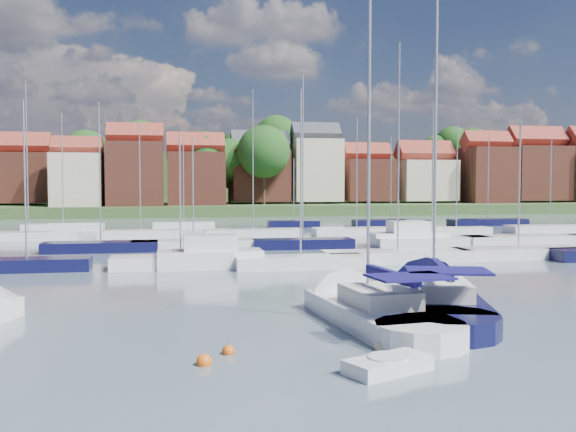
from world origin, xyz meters
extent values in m
plane|color=#485562|center=(0.00, 40.00, 0.00)|extent=(260.00, 260.00, 0.00)
cone|color=silver|center=(-15.26, 7.14, 0.25)|extent=(3.53, 3.81, 2.68)
cube|color=silver|center=(0.10, 1.66, 0.25)|extent=(4.14, 8.22, 1.20)
cone|color=silver|center=(-0.44, 6.57, 0.25)|extent=(3.70, 4.18, 3.29)
cylinder|color=silver|center=(0.54, -2.27, 0.25)|extent=(3.64, 3.64, 1.20)
cube|color=silver|center=(0.16, 1.11, 1.20)|extent=(2.65, 3.53, 0.70)
cylinder|color=#B2B2B7|center=(0.04, 2.21, 8.17)|extent=(0.14, 0.14, 14.63)
cylinder|color=#B2B2B7|center=(0.29, 0.02, 2.05)|extent=(0.58, 4.37, 0.10)
cube|color=#130F4D|center=(0.29, 0.02, 2.20)|extent=(0.76, 4.18, 0.35)
cube|color=#130F4D|center=(0.44, -1.39, 2.35)|extent=(3.00, 2.27, 0.08)
cube|color=black|center=(3.46, 3.16, 0.25)|extent=(6.01, 9.52, 1.20)
cone|color=black|center=(5.00, 8.47, 0.25)|extent=(4.74, 5.16, 3.68)
cylinder|color=black|center=(2.22, -1.08, 0.25)|extent=(4.57, 4.57, 1.20)
cube|color=silver|center=(3.28, 2.57, 1.20)|extent=(3.51, 4.26, 0.70)
cylinder|color=#B2B2B7|center=(3.63, 3.75, 9.22)|extent=(0.14, 0.14, 16.75)
cylinder|color=#B2B2B7|center=(2.94, 1.39, 2.05)|extent=(1.47, 4.74, 0.10)
cube|color=#130F4D|center=(2.94, 1.39, 2.20)|extent=(1.59, 4.56, 0.35)
cube|color=#130F4D|center=(2.49, -0.14, 2.35)|extent=(3.63, 3.00, 0.08)
cube|color=silver|center=(-1.61, -4.90, 0.19)|extent=(2.97, 2.23, 0.53)
cylinder|color=silver|center=(-1.61, -4.90, 0.34)|extent=(1.25, 1.25, 0.34)
sphere|color=#D85914|center=(-7.04, -3.08, 0.00)|extent=(0.51, 0.51, 0.51)
sphere|color=#D85914|center=(-6.16, -1.92, 0.00)|extent=(0.42, 0.42, 0.42)
sphere|color=beige|center=(-0.94, -2.44, 0.00)|extent=(0.52, 0.52, 0.52)
sphere|color=#D85914|center=(2.77, 6.99, 0.00)|extent=(0.51, 0.51, 0.51)
cube|color=black|center=(-17.11, 20.54, 0.35)|extent=(8.01, 2.24, 1.00)
cylinder|color=#B2B2B7|center=(-17.11, 20.54, 5.93)|extent=(0.12, 0.12, 10.16)
cube|color=silver|center=(-7.27, 20.20, 0.35)|extent=(9.22, 2.58, 1.00)
cylinder|color=#B2B2B7|center=(-7.27, 20.20, 4.94)|extent=(0.12, 0.12, 8.18)
cube|color=silver|center=(0.63, 18.61, 0.35)|extent=(8.78, 2.46, 1.00)
cylinder|color=#B2B2B7|center=(0.63, 18.61, 6.38)|extent=(0.12, 0.12, 11.06)
cube|color=silver|center=(8.23, 20.67, 0.35)|extent=(10.79, 3.02, 1.00)
cylinder|color=#B2B2B7|center=(8.23, 20.67, 8.29)|extent=(0.12, 0.12, 14.87)
cube|color=silver|center=(17.98, 21.03, 0.35)|extent=(10.13, 2.84, 1.00)
cylinder|color=#B2B2B7|center=(17.98, 21.03, 5.65)|extent=(0.12, 0.12, 9.59)
cube|color=silver|center=(-5.31, 20.00, 0.50)|extent=(7.00, 2.60, 1.40)
cube|color=silver|center=(-5.31, 20.00, 1.60)|extent=(3.50, 2.20, 1.30)
cube|color=black|center=(-13.55, 31.64, 0.35)|extent=(9.30, 2.60, 1.00)
cylinder|color=#B2B2B7|center=(-13.55, 31.64, 6.59)|extent=(0.12, 0.12, 11.48)
cube|color=silver|center=(-5.94, 32.01, 0.35)|extent=(10.40, 2.91, 1.00)
cylinder|color=#B2B2B7|center=(-5.94, 32.01, 5.24)|extent=(0.12, 0.12, 8.77)
cube|color=black|center=(3.48, 31.28, 0.35)|extent=(8.80, 2.46, 1.00)
cylinder|color=#B2B2B7|center=(3.48, 31.28, 8.01)|extent=(0.12, 0.12, 14.33)
cube|color=silver|center=(15.40, 31.16, 0.35)|extent=(10.73, 3.00, 1.00)
cylinder|color=#B2B2B7|center=(15.40, 31.16, 6.92)|extent=(0.12, 0.12, 12.14)
cube|color=silver|center=(23.82, 30.97, 0.35)|extent=(10.48, 2.93, 1.00)
cylinder|color=#B2B2B7|center=(23.82, 30.97, 5.99)|extent=(0.12, 0.12, 10.28)
cube|color=silver|center=(13.46, 32.00, 0.50)|extent=(7.00, 2.60, 1.40)
cube|color=silver|center=(13.46, 32.00, 1.60)|extent=(3.50, 2.20, 1.30)
cube|color=silver|center=(-21.71, 44.21, 0.35)|extent=(9.71, 2.72, 1.00)
cylinder|color=#B2B2B7|center=(-21.71, 44.21, 8.29)|extent=(0.12, 0.12, 14.88)
cube|color=silver|center=(-10.84, 44.51, 0.35)|extent=(8.49, 2.38, 1.00)
cylinder|color=#B2B2B7|center=(-10.84, 44.51, 6.51)|extent=(0.12, 0.12, 11.31)
cube|color=silver|center=(0.79, 43.78, 0.35)|extent=(10.16, 2.85, 1.00)
cylinder|color=#B2B2B7|center=(0.79, 43.78, 8.15)|extent=(0.12, 0.12, 14.59)
cube|color=silver|center=(12.17, 43.90, 0.35)|extent=(9.53, 2.67, 1.00)
cylinder|color=#B2B2B7|center=(12.17, 43.90, 6.81)|extent=(0.12, 0.12, 11.91)
cube|color=silver|center=(23.16, 42.50, 0.35)|extent=(7.62, 2.13, 1.00)
cylinder|color=#B2B2B7|center=(23.16, 42.50, 6.91)|extent=(0.12, 0.12, 12.13)
cube|color=silver|center=(35.22, 43.59, 0.35)|extent=(10.17, 2.85, 1.00)
cylinder|color=#B2B2B7|center=(35.22, 43.59, 5.72)|extent=(0.12, 0.12, 9.73)
cube|color=silver|center=(-20.26, 56.56, 0.35)|extent=(9.24, 2.59, 1.00)
cylinder|color=#B2B2B7|center=(-20.26, 56.56, 7.43)|extent=(0.12, 0.12, 13.17)
cube|color=silver|center=(-6.08, 57.30, 0.35)|extent=(7.57, 2.12, 1.00)
cylinder|color=#B2B2B7|center=(-6.08, 57.30, 5.97)|extent=(0.12, 0.12, 10.24)
cube|color=black|center=(7.88, 57.47, 0.35)|extent=(6.58, 1.84, 1.00)
cylinder|color=#B2B2B7|center=(7.88, 57.47, 4.85)|extent=(0.12, 0.12, 8.01)
cube|color=black|center=(20.94, 57.40, 0.35)|extent=(9.92, 2.78, 1.00)
cylinder|color=#B2B2B7|center=(20.94, 57.40, 6.31)|extent=(0.12, 0.12, 10.92)
cube|color=black|center=(34.28, 56.37, 0.35)|extent=(10.55, 2.95, 1.00)
cylinder|color=#B2B2B7|center=(34.28, 56.37, 6.61)|extent=(0.12, 0.12, 11.51)
cube|color=#395329|center=(0.00, 117.00, 0.30)|extent=(200.00, 70.00, 3.00)
cube|color=#395329|center=(0.00, 142.00, 5.00)|extent=(200.00, 60.00, 14.00)
cube|color=brown|center=(-33.65, 97.79, 6.56)|extent=(10.37, 9.97, 8.73)
cube|color=maroon|center=(-33.65, 97.79, 12.20)|extent=(10.57, 5.13, 5.13)
cube|color=beige|center=(-22.74, 89.00, 6.08)|extent=(8.09, 8.80, 8.96)
cube|color=maroon|center=(-22.74, 89.00, 11.55)|extent=(8.25, 4.00, 4.00)
cube|color=brown|center=(-13.35, 89.94, 7.08)|extent=(9.36, 10.17, 10.97)
cube|color=maroon|center=(-13.35, 89.94, 13.72)|extent=(9.54, 4.63, 4.63)
cube|color=brown|center=(-3.04, 91.65, 6.31)|extent=(9.90, 8.56, 9.42)
cube|color=maroon|center=(-3.04, 91.65, 12.23)|extent=(10.10, 4.90, 4.90)
cube|color=brown|center=(9.10, 96.65, 6.95)|extent=(10.59, 8.93, 9.49)
cube|color=#383A42|center=(9.10, 96.65, 12.99)|extent=(10.80, 5.24, 5.24)
cube|color=beige|center=(19.71, 95.80, 8.02)|extent=(9.01, 8.61, 11.65)
cube|color=#383A42|center=(19.71, 95.80, 14.95)|extent=(9.19, 4.46, 4.46)
cube|color=brown|center=(30.17, 97.00, 6.20)|extent=(9.10, 9.34, 8.00)
cube|color=maroon|center=(30.17, 97.00, 11.32)|extent=(9.28, 4.50, 4.50)
cube|color=beige|center=(41.95, 96.59, 6.14)|extent=(10.86, 9.59, 7.88)
cube|color=maroon|center=(41.95, 96.59, 11.41)|extent=(11.07, 5.37, 5.37)
cube|color=brown|center=(53.76, 93.92, 7.09)|extent=(9.18, 9.96, 10.97)
cube|color=maroon|center=(53.76, 93.92, 13.70)|extent=(9.36, 4.54, 4.54)
cube|color=brown|center=(65.18, 95.21, 7.58)|extent=(11.39, 9.67, 10.76)
cube|color=maroon|center=(65.18, 95.21, 14.36)|extent=(11.62, 5.64, 5.64)
cylinder|color=#382619|center=(56.77, 115.51, 8.51)|extent=(0.50, 0.50, 4.47)
sphere|color=#2A531A|center=(56.77, 115.51, 14.58)|extent=(8.18, 8.18, 8.18)
cylinder|color=#382619|center=(3.46, 95.93, 3.83)|extent=(0.50, 0.50, 4.46)
sphere|color=#2A531A|center=(3.46, 95.93, 9.88)|extent=(8.15, 8.15, 8.15)
cylinder|color=#382619|center=(15.22, 113.68, 8.58)|extent=(0.50, 0.50, 5.15)
sphere|color=#2A531A|center=(15.22, 113.68, 15.56)|extent=(9.41, 9.41, 9.41)
cylinder|color=#382619|center=(-13.54, 116.31, 8.68)|extent=(0.50, 0.50, 4.56)
sphere|color=#2A531A|center=(-13.54, 116.31, 14.87)|extent=(8.34, 8.34, 8.34)
cylinder|color=#382619|center=(-23.24, 105.25, 4.18)|extent=(0.50, 0.50, 5.15)
sphere|color=#2A531A|center=(-23.24, 105.25, 11.17)|extent=(9.42, 9.42, 9.42)
cylinder|color=#382619|center=(-38.67, 107.32, 6.76)|extent=(0.50, 0.50, 3.42)
sphere|color=#2A531A|center=(-38.67, 107.32, 11.40)|extent=(6.26, 6.26, 6.26)
cylinder|color=#382619|center=(13.76, 104.71, 3.48)|extent=(0.50, 0.50, 3.77)
sphere|color=#2A531A|center=(13.76, 104.71, 8.60)|extent=(6.89, 6.89, 6.89)
cylinder|color=#382619|center=(9.05, 90.94, 4.21)|extent=(0.50, 0.50, 5.21)
sphere|color=#2A531A|center=(9.05, 90.94, 11.28)|extent=(9.53, 9.53, 9.53)
cylinder|color=#382619|center=(61.93, 101.62, 3.09)|extent=(0.50, 0.50, 2.97)
sphere|color=#2A531A|center=(61.93, 101.62, 7.12)|extent=(5.44, 5.44, 5.44)
cylinder|color=#382619|center=(-1.15, 93.75, 4.02)|extent=(0.50, 0.50, 4.84)
sphere|color=#2A531A|center=(-1.15, 93.75, 10.59)|extent=(8.85, 8.85, 8.85)
cylinder|color=#382619|center=(52.68, 115.72, 8.17)|extent=(0.50, 0.50, 3.72)
sphere|color=#2A531A|center=(52.68, 115.72, 13.21)|extent=(6.80, 6.80, 6.80)
cylinder|color=#382619|center=(54.05, 94.13, 3.62)|extent=(0.50, 0.50, 4.05)
sphere|color=#2A531A|center=(54.05, 94.13, 9.11)|extent=(7.40, 7.40, 7.40)
cylinder|color=#382619|center=(6.84, 113.29, 7.91)|extent=(0.50, 0.50, 3.93)
sphere|color=#2A531A|center=(6.84, 113.29, 13.24)|extent=(7.19, 7.19, 7.19)
cylinder|color=#382619|center=(30.65, 100.17, 3.51)|extent=(0.50, 0.50, 3.82)
sphere|color=#2A531A|center=(30.65, 100.17, 8.70)|extent=(6.99, 6.99, 6.99)
cylinder|color=#382619|center=(-17.44, 93.12, 3.34)|extent=(0.50, 0.50, 3.48)
sphere|color=#2A531A|center=(-17.44, 93.12, 8.07)|extent=(6.37, 6.37, 6.37)
cylinder|color=#382619|center=(57.51, 102.81, 3.09)|extent=(0.50, 0.50, 2.99)
sphere|color=#2A531A|center=(57.51, 102.81, 7.14)|extent=(5.46, 5.46, 5.46)
cylinder|color=#382619|center=(3.61, 99.04, 3.22)|extent=(0.50, 0.50, 3.25)
sphere|color=#2A531A|center=(3.61, 99.04, 7.63)|extent=(5.94, 5.94, 5.94)
cylinder|color=#382619|center=(-3.05, 100.73, 3.09)|extent=(0.50, 0.50, 2.98)
sphere|color=#2A531A|center=(-3.05, 100.73, 7.14)|extent=(5.46, 5.46, 5.46)
cylinder|color=#382619|center=(64.66, 121.74, 9.36)|extent=(0.50, 0.50, 4.29)
sphere|color=#2A531A|center=(64.66, 121.74, 15.17)|extent=(7.84, 7.84, 7.84)
camera|label=1|loc=(-8.15, -23.16, 5.76)|focal=40.00mm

